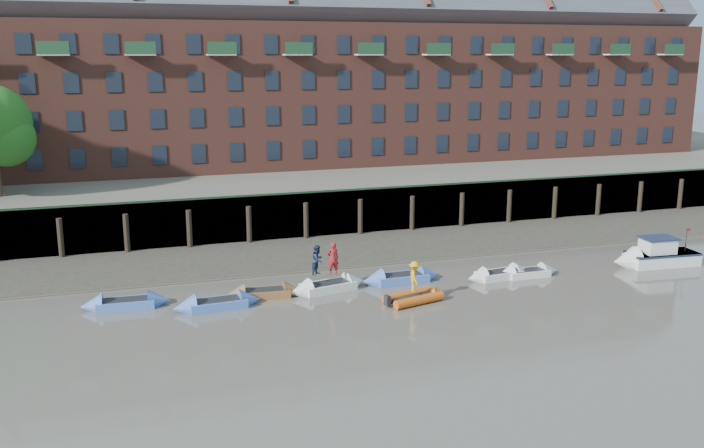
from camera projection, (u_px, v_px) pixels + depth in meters
name	position (u px, v px, depth m)	size (l,w,h in m)	color
ground	(477.00, 350.00, 32.57)	(220.00, 220.00, 0.00)	#5F5A50
foreshore	(350.00, 250.00, 49.24)	(110.00, 8.00, 0.50)	#3D382F
mud_band	(367.00, 263.00, 46.09)	(110.00, 1.60, 0.10)	#4C4336
river_wall	(331.00, 213.00, 52.94)	(110.00, 1.23, 3.30)	#2D2A26
bank_terrace	(287.00, 182.00, 65.55)	(110.00, 28.00, 3.20)	#5E594D
apartment_terrace	(282.00, 52.00, 63.97)	(80.60, 15.56, 20.98)	brown
rowboat_0	(126.00, 303.00, 38.00)	(4.49, 1.52, 1.29)	#446AC1
rowboat_1	(218.00, 304.00, 37.94)	(4.58, 1.60, 1.31)	#446AC1
rowboat_2	(264.00, 293.00, 39.68)	(4.26, 1.55, 1.21)	brown
rowboat_3	(328.00, 287.00, 40.72)	(4.77, 2.26, 1.33)	silver
rowboat_4	(401.00, 278.00, 42.26)	(4.68, 1.40, 1.36)	#446AC1
rowboat_5	(499.00, 275.00, 42.99)	(4.30, 1.64, 1.22)	silver
rowboat_6	(527.00, 273.00, 43.36)	(3.97, 1.16, 1.15)	silver
rib_tender	(415.00, 297.00, 38.93)	(3.35, 2.22, 0.56)	#C95111
motor_launch	(649.00, 257.00, 45.44)	(5.61, 2.25, 2.26)	silver
person_rower_a	(333.00, 258.00, 40.50)	(0.66, 0.43, 1.81)	maroon
person_rower_b	(318.00, 260.00, 40.48)	(0.80, 0.63, 1.65)	#19233F
person_rib_crew	(415.00, 277.00, 38.71)	(1.07, 0.61, 1.65)	orange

